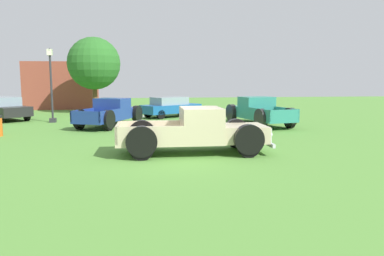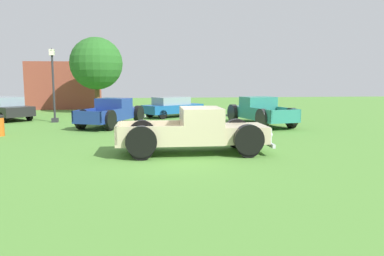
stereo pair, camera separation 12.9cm
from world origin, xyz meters
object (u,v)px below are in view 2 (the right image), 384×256
pickup_truck_behind_left (257,111)px  pickup_truck_behind_right (115,112)px  sedan_distant_a (173,107)px  oak_tree_east (96,64)px  sedan_distant_b (5,108)px  lamp_post_near (53,84)px  pickup_truck_foreground (203,132)px

pickup_truck_behind_left → pickup_truck_behind_right: pickup_truck_behind_left is taller
sedan_distant_a → oak_tree_east: (-5.51, 3.87, 3.04)m
sedan_distant_b → lamp_post_near: bearing=-26.9°
pickup_truck_behind_left → sedan_distant_a: 6.67m
pickup_truck_behind_right → lamp_post_near: lamp_post_near is taller
pickup_truck_foreground → sedan_distant_b: 16.40m
pickup_truck_behind_right → sedan_distant_a: pickup_truck_behind_right is taller
sedan_distant_a → lamp_post_near: size_ratio=0.99×
lamp_post_near → oak_tree_east: size_ratio=0.77×
pickup_truck_foreground → lamp_post_near: lamp_post_near is taller
pickup_truck_behind_left → sedan_distant_b: pickup_truck_behind_left is taller
sedan_distant_b → lamp_post_near: 4.16m
sedan_distant_b → sedan_distant_a: bearing=2.7°
sedan_distant_a → sedan_distant_b: (-10.74, -0.51, 0.05)m
sedan_distant_b → oak_tree_east: bearing=40.0°
pickup_truck_behind_right → sedan_distant_b: (-7.17, 3.80, 0.04)m
oak_tree_east → sedan_distant_a: bearing=-35.1°
pickup_truck_behind_right → sedan_distant_a: size_ratio=1.21×
sedan_distant_a → sedan_distant_b: 10.75m
pickup_truck_foreground → pickup_truck_behind_left: pickup_truck_foreground is taller
pickup_truck_behind_left → lamp_post_near: size_ratio=1.24×
pickup_truck_foreground → pickup_truck_behind_right: 9.25m
sedan_distant_a → lamp_post_near: 7.80m
pickup_truck_foreground → pickup_truck_behind_left: (4.37, 7.86, -0.01)m
sedan_distant_b → pickup_truck_behind_left: bearing=-16.1°
pickup_truck_behind_left → oak_tree_east: 13.66m
pickup_truck_foreground → pickup_truck_behind_right: bearing=113.6°
pickup_truck_behind_left → pickup_truck_foreground: bearing=-119.0°
sedan_distant_a → sedan_distant_b: sedan_distant_b is taller
sedan_distant_a → pickup_truck_behind_left: bearing=-47.5°
pickup_truck_foreground → lamp_post_near: (-7.43, 10.53, 1.55)m
lamp_post_near → oak_tree_east: (1.79, 6.13, 1.45)m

